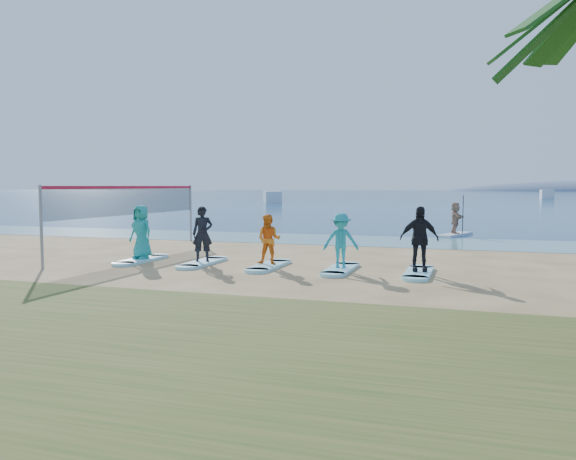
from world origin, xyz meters
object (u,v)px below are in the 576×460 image
(student_2, at_px, (269,239))
(student_4, at_px, (419,239))
(boat_offshore_a, at_px, (272,202))
(volleyball_net, at_px, (131,201))
(paddleboarder, at_px, (455,218))
(boat_offshore_b, at_px, (547,199))
(student_0, at_px, (141,232))
(surfboard_1, at_px, (203,263))
(surfboard_3, at_px, (341,269))
(student_3, at_px, (341,240))
(paddleboard, at_px, (455,235))
(student_1, at_px, (203,234))
(surfboard_4, at_px, (419,273))
(surfboard_0, at_px, (142,260))
(surfboard_2, at_px, (269,266))

(student_2, bearing_deg, student_4, -5.19)
(boat_offshore_a, bearing_deg, volleyball_net, -98.00)
(volleyball_net, xyz_separation_m, paddleboarder, (11.30, 10.98, -1.01))
(boat_offshore_b, height_order, student_0, student_0)
(surfboard_1, xyz_separation_m, student_4, (6.69, 0.00, 0.95))
(paddleboarder, distance_m, surfboard_3, 13.38)
(student_3, bearing_deg, student_4, -16.70)
(boat_offshore_b, bearing_deg, surfboard_1, -100.71)
(boat_offshore_b, distance_m, student_0, 108.12)
(paddleboarder, bearing_deg, surfboard_1, 132.73)
(paddleboard, distance_m, student_3, 13.38)
(boat_offshore_a, bearing_deg, paddleboarder, -84.36)
(paddleboarder, distance_m, student_2, 14.00)
(paddleboard, distance_m, student_1, 14.98)
(surfboard_3, bearing_deg, surfboard_4, 0.00)
(student_3, relative_size, surfboard_4, 0.72)
(paddleboarder, relative_size, surfboard_0, 0.70)
(student_1, xyz_separation_m, student_2, (2.23, 0.00, -0.11))
(volleyball_net, bearing_deg, student_1, -27.42)
(paddleboard, bearing_deg, student_3, -82.51)
(surfboard_0, bearing_deg, paddleboard, 53.80)
(student_1, bearing_deg, paddleboard, 38.84)
(paddleboarder, xyz_separation_m, student_3, (-2.86, -13.04, -0.01))
(surfboard_3, height_order, surfboard_4, same)
(paddleboarder, xyz_separation_m, student_0, (-9.55, -13.04, 0.07))
(boat_offshore_b, xyz_separation_m, student_4, (-15.56, -105.31, 1.00))
(paddleboarder, bearing_deg, student_2, 140.71)
(paddleboarder, distance_m, surfboard_2, 14.03)
(surfboard_4, bearing_deg, surfboard_2, 180.00)
(paddleboard, relative_size, surfboard_3, 1.36)
(surfboard_4, bearing_deg, student_0, 180.00)
(surfboard_0, height_order, student_2, student_2)
(volleyball_net, height_order, student_2, volleyball_net)
(paddleboarder, distance_m, surfboard_4, 13.09)
(surfboard_0, xyz_separation_m, surfboard_1, (2.23, 0.00, 0.00))
(student_0, height_order, student_3, student_0)
(boat_offshore_a, relative_size, surfboard_0, 4.06)
(student_0, relative_size, student_2, 1.16)
(paddleboarder, bearing_deg, boat_offshore_a, 10.68)
(paddleboard, bearing_deg, boat_offshore_b, 100.67)
(student_1, bearing_deg, surfboard_2, -21.86)
(surfboard_4, bearing_deg, boat_offshore_a, 113.06)
(surfboard_1, distance_m, student_4, 6.75)
(paddleboarder, bearing_deg, student_4, 159.25)
(paddleboard, xyz_separation_m, surfboard_3, (-2.86, -13.04, -0.01))
(boat_offshore_b, xyz_separation_m, surfboard_4, (-15.56, -105.31, 0.04))
(student_1, distance_m, surfboard_2, 2.41)
(surfboard_1, relative_size, surfboard_3, 1.00)
(surfboard_2, height_order, surfboard_3, same)
(student_4, bearing_deg, surfboard_2, 167.00)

